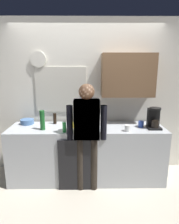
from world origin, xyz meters
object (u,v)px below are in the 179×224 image
cup_blue_mug (141,124)px  cup_yellow_cup (72,125)px  person_guest (87,130)px  bottle_amber_beer (89,124)px  storage_canister (99,119)px  cup_white_mug (127,128)px  person_at_sink (87,130)px  bottle_dark_sauce (55,118)px  dish_soap (64,127)px  coffee_maker (154,119)px  bottle_green_wine (42,120)px  mixing_bowl (27,122)px

cup_blue_mug → cup_yellow_cup: size_ratio=1.18×
person_guest → cup_blue_mug: bearing=-177.9°
cup_blue_mug → cup_yellow_cup: bearing=-178.8°
bottle_amber_beer → cup_yellow_cup: 0.34m
cup_yellow_cup → storage_canister: size_ratio=0.50×
cup_white_mug → person_at_sink: 0.61m
bottle_amber_beer → bottle_dark_sauce: (-0.57, 0.43, -0.03)m
bottle_dark_sauce → cup_white_mug: (1.14, -0.40, -0.04)m
bottle_dark_sauce → cup_blue_mug: (1.39, -0.21, -0.04)m
bottle_amber_beer → person_at_sink: person_at_sink is taller
dish_soap → person_guest: (0.33, -0.07, -0.02)m
coffee_maker → bottle_amber_beer: bearing=-170.2°
coffee_maker → bottle_amber_beer: coffee_maker is taller
cup_white_mug → person_at_sink: size_ratio=0.06×
coffee_maker → bottle_green_wine: 1.71m
bottle_dark_sauce → cup_blue_mug: bearing=-8.6°
cup_white_mug → dish_soap: dish_soap is taller
cup_blue_mug → person_at_sink: person_at_sink is taller
bottle_green_wine → cup_yellow_cup: size_ratio=3.53×
bottle_dark_sauce → cup_white_mug: bearing=-19.5°
cup_blue_mug → coffee_maker: bearing=-13.8°
bottle_dark_sauce → person_guest: (0.54, -0.50, -0.03)m
dish_soap → person_at_sink: (0.33, -0.07, -0.02)m
coffee_maker → person_guest: size_ratio=0.21×
bottle_amber_beer → storage_canister: (0.17, 0.38, -0.03)m
cup_yellow_cup → cup_blue_mug: bearing=1.2°
mixing_bowl → storage_canister: (1.20, -0.03, 0.04)m
cup_blue_mug → dish_soap: size_ratio=0.56×
mixing_bowl → storage_canister: size_ratio=1.29×
mixing_bowl → person_at_sink: size_ratio=0.14×
bottle_dark_sauce → person_guest: bearing=-42.9°
cup_blue_mug → person_guest: person_guest is taller
dish_soap → person_at_sink: size_ratio=0.11×
mixing_bowl → person_guest: bearing=-26.0°
bottle_amber_beer → mixing_bowl: (-1.03, 0.41, -0.07)m
bottle_dark_sauce → cup_yellow_cup: bottle_dark_sauce is taller
coffee_maker → cup_white_mug: bearing=-161.4°
bottle_amber_beer → storage_canister: bearing=65.8°
coffee_maker → cup_yellow_cup: 1.28m
person_at_sink → bottle_amber_beer: bearing=50.0°
bottle_amber_beer → mixing_bowl: size_ratio=1.05×
cup_white_mug → cup_yellow_cup: cup_white_mug is taller
mixing_bowl → cup_yellow_cup: bearing=-16.2°
bottle_amber_beer → storage_canister: size_ratio=1.35×
bottle_dark_sauce → bottle_green_wine: bearing=-113.3°
bottle_green_wine → person_at_sink: size_ratio=0.19×
cup_blue_mug → mixing_bowl: bearing=173.9°
bottle_green_wine → bottle_dark_sauce: 0.35m
storage_canister → person_guest: person_guest is taller
bottle_green_wine → dish_soap: 0.37m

